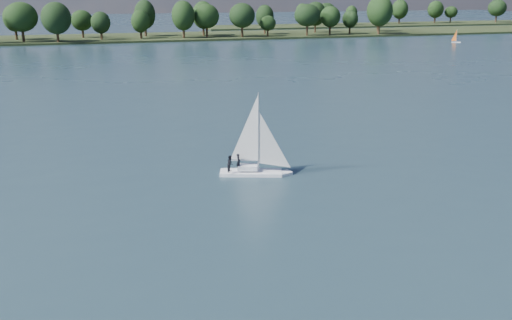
# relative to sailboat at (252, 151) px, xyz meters

# --- Properties ---
(ground) EXTENTS (700.00, 700.00, 0.00)m
(ground) POSITION_rel_sailboat_xyz_m (-9.01, 63.88, -2.50)
(ground) COLOR #233342
(ground) RESTS_ON ground
(far_shore) EXTENTS (660.00, 40.00, 1.50)m
(far_shore) POSITION_rel_sailboat_xyz_m (-9.01, 175.88, -2.50)
(far_shore) COLOR black
(far_shore) RESTS_ON ground
(far_shore_back) EXTENTS (220.00, 30.00, 1.40)m
(far_shore_back) POSITION_rel_sailboat_xyz_m (150.99, 223.88, -2.50)
(far_shore_back) COLOR black
(far_shore_back) RESTS_ON ground
(sailboat) EXTENTS (7.05, 3.84, 8.94)m
(sailboat) POSITION_rel_sailboat_xyz_m (0.00, 0.00, 0.00)
(sailboat) COLOR white
(sailboat) RESTS_ON ground
(dinghy_orange) EXTENTS (3.23, 2.71, 4.91)m
(dinghy_orange) POSITION_rel_sailboat_xyz_m (112.93, 125.59, -1.33)
(dinghy_orange) COLOR white
(dinghy_orange) RESTS_ON ground
(treeline) EXTENTS (562.98, 73.98, 18.28)m
(treeline) POSITION_rel_sailboat_xyz_m (-16.84, 171.70, 5.68)
(treeline) COLOR black
(treeline) RESTS_ON ground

